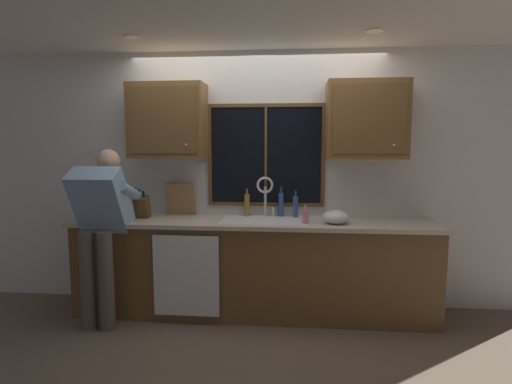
{
  "coord_description": "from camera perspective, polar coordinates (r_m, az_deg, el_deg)",
  "views": [
    {
      "loc": [
        0.37,
        -4.06,
        1.64
      ],
      "look_at": [
        0.03,
        -0.3,
        1.19
      ],
      "focal_mm": 28.35,
      "sensor_mm": 36.0,
      "label": 1
    }
  ],
  "objects": [
    {
      "name": "countertop",
      "position": [
        3.84,
        -0.41,
        -4.31
      ],
      "size": [
        3.44,
        0.62,
        0.04
      ],
      "primitive_type": "cube",
      "color": "beige",
      "rests_on": "lower_cabinet_run"
    },
    {
      "name": "back_wall",
      "position": [
        4.15,
        0.09,
        1.76
      ],
      "size": [
        5.78,
        0.12,
        2.55
      ],
      "primitive_type": "cube",
      "color": "silver",
      "rests_on": "floor"
    },
    {
      "name": "window_mullion_center",
      "position": [
        4.05,
        1.4,
        5.18
      ],
      "size": [
        0.02,
        0.02,
        0.95
      ],
      "primitive_type": "cube",
      "color": "brown"
    },
    {
      "name": "upper_cabinet_left",
      "position": [
        4.08,
        -12.33,
        9.75
      ],
      "size": [
        0.73,
        0.36,
        0.72
      ],
      "color": "brown"
    },
    {
      "name": "sink",
      "position": [
        3.85,
        1.09,
        -5.44
      ],
      "size": [
        0.8,
        0.46,
        0.21
      ],
      "color": "silver",
      "rests_on": "lower_cabinet_run"
    },
    {
      "name": "window_glass",
      "position": [
        4.06,
        1.41,
        5.18
      ],
      "size": [
        1.1,
        0.02,
        0.95
      ],
      "primitive_type": "cube",
      "color": "black"
    },
    {
      "name": "upper_cabinet_right",
      "position": [
        3.95,
        15.3,
        9.77
      ],
      "size": [
        0.73,
        0.36,
        0.72
      ],
      "color": "brown"
    },
    {
      "name": "ceiling_downlight_right",
      "position": [
        3.63,
        16.41,
        20.97
      ],
      "size": [
        0.14,
        0.14,
        0.01
      ],
      "primitive_type": "cylinder",
      "color": "#FFEAB2"
    },
    {
      "name": "dishwasher_front",
      "position": [
        3.76,
        -9.83,
        -11.59
      ],
      "size": [
        0.6,
        0.02,
        0.74
      ],
      "primitive_type": "cube",
      "color": "white"
    },
    {
      "name": "window_frame_bottom",
      "position": [
        4.09,
        1.38,
        -1.73
      ],
      "size": [
        1.17,
        0.02,
        0.04
      ],
      "primitive_type": "cube",
      "color": "brown"
    },
    {
      "name": "window_frame_top",
      "position": [
        4.06,
        1.42,
        12.14
      ],
      "size": [
        1.17,
        0.02,
        0.04
      ],
      "primitive_type": "cube",
      "color": "brown"
    },
    {
      "name": "person_standing",
      "position": [
        3.88,
        -21.01,
        -3.55
      ],
      "size": [
        0.53,
        0.67,
        1.59
      ],
      "color": "#595147",
      "rests_on": "floor"
    },
    {
      "name": "knife_block",
      "position": [
        4.09,
        -15.75,
        -2.04
      ],
      "size": [
        0.12,
        0.18,
        0.32
      ],
      "color": "brown",
      "rests_on": "countertop"
    },
    {
      "name": "cutting_board",
      "position": [
        4.17,
        -10.61,
        -0.97
      ],
      "size": [
        0.29,
        0.09,
        0.33
      ],
      "primitive_type": "cube",
      "rotation": [
        0.21,
        0.0,
        0.0
      ],
      "color": "#997047",
      "rests_on": "countertop"
    },
    {
      "name": "faucet",
      "position": [
        3.97,
        1.39,
        0.06
      ],
      "size": [
        0.18,
        0.09,
        0.4
      ],
      "color": "silver",
      "rests_on": "countertop"
    },
    {
      "name": "lower_cabinet_run",
      "position": [
        3.97,
        -0.37,
        -10.79
      ],
      "size": [
        3.38,
        0.58,
        0.88
      ],
      "primitive_type": "cube",
      "color": "brown",
      "rests_on": "floor"
    },
    {
      "name": "bottle_tall_clear",
      "position": [
        3.99,
        5.58,
        -2.0
      ],
      "size": [
        0.05,
        0.05,
        0.27
      ],
      "color": "#334C8C",
      "rests_on": "countertop"
    },
    {
      "name": "window_frame_right",
      "position": [
        4.05,
        9.47,
        5.09
      ],
      "size": [
        0.03,
        0.02,
        0.95
      ],
      "primitive_type": "cube",
      "color": "brown"
    },
    {
      "name": "bottle_amber_small",
      "position": [
        4.02,
        3.55,
        -1.69
      ],
      "size": [
        0.05,
        0.05,
        0.3
      ],
      "color": "#334C8C",
      "rests_on": "countertop"
    },
    {
      "name": "window_frame_left",
      "position": [
        4.13,
        -6.52,
        5.17
      ],
      "size": [
        0.04,
        0.02,
        0.95
      ],
      "primitive_type": "cube",
      "color": "brown"
    },
    {
      "name": "ceiling_downlight_left",
      "position": [
        3.83,
        -17.21,
        20.17
      ],
      "size": [
        0.14,
        0.14,
        0.01
      ],
      "primitive_type": "cylinder",
      "color": "#FFEAB2"
    },
    {
      "name": "mixing_bowl",
      "position": [
        3.75,
        11.18,
        -3.5
      ],
      "size": [
        0.25,
        0.25,
        0.13
      ],
      "primitive_type": "ellipsoid",
      "color": "silver",
      "rests_on": "countertop"
    },
    {
      "name": "soap_dispenser",
      "position": [
        3.7,
        6.96,
        -3.42
      ],
      "size": [
        0.06,
        0.07,
        0.17
      ],
      "color": "pink",
      "rests_on": "countertop"
    },
    {
      "name": "bottle_green_glass",
      "position": [
        4.03,
        -1.27,
        -1.77
      ],
      "size": [
        0.05,
        0.05,
        0.29
      ],
      "color": "olive",
      "rests_on": "countertop"
    }
  ]
}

